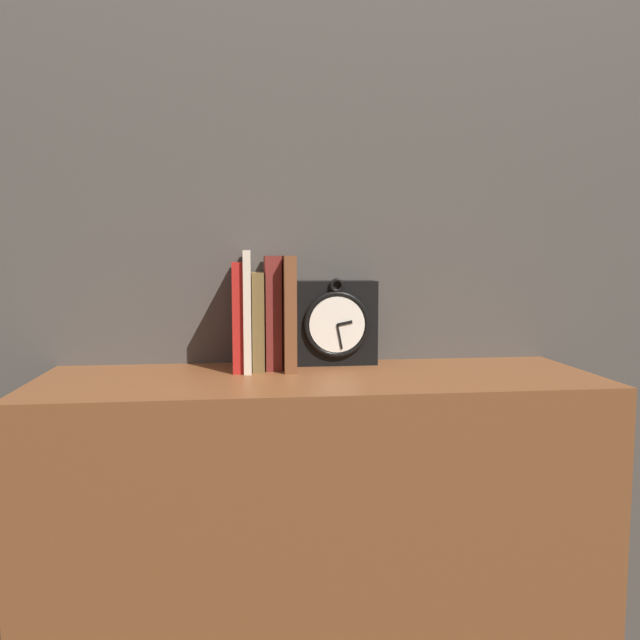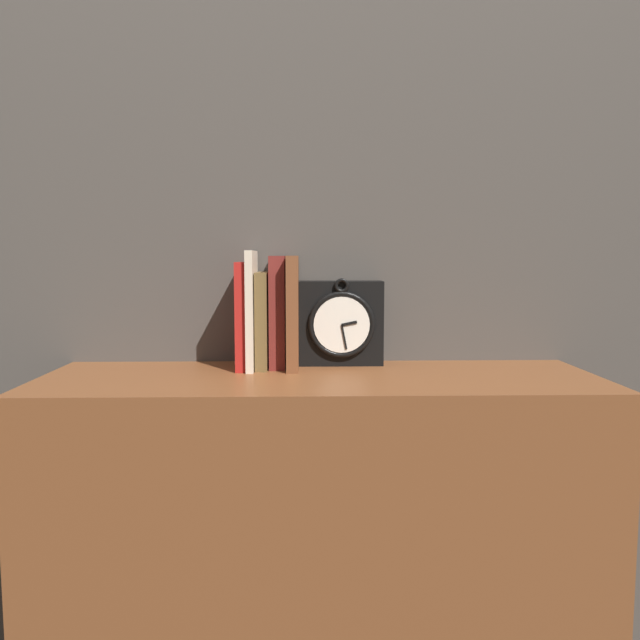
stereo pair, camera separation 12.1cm
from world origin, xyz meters
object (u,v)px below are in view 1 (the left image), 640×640
at_px(book_slot4_brown, 288,312).
at_px(book_slot2_brown, 258,320).
at_px(book_slot1_cream, 247,310).
at_px(book_slot3_maroon, 273,312).
at_px(book_slot0_red, 238,316).
at_px(clock, 335,323).

bearing_deg(book_slot4_brown, book_slot2_brown, 172.83).
distance_m(book_slot1_cream, book_slot4_brown, 0.09).
distance_m(book_slot2_brown, book_slot3_maroon, 0.04).
relative_size(book_slot1_cream, book_slot3_maroon, 1.05).
bearing_deg(book_slot3_maroon, book_slot2_brown, -166.77).
relative_size(book_slot0_red, book_slot1_cream, 0.90).
bearing_deg(book_slot3_maroon, book_slot4_brown, -26.00).
height_order(clock, book_slot3_maroon, book_slot3_maroon).
xyz_separation_m(book_slot0_red, book_slot2_brown, (0.04, 0.00, -0.01)).
relative_size(book_slot3_maroon, book_slot4_brown, 1.00).
distance_m(clock, book_slot3_maroon, 0.15).
relative_size(book_slot1_cream, book_slot4_brown, 1.05).
relative_size(book_slot0_red, book_slot4_brown, 0.95).
bearing_deg(book_slot0_red, book_slot4_brown, -2.75).
bearing_deg(book_slot1_cream, book_slot0_red, 165.43).
relative_size(clock, book_slot0_red, 0.85).
bearing_deg(book_slot0_red, book_slot1_cream, -14.57).
bearing_deg(book_slot3_maroon, clock, 8.64).
distance_m(book_slot3_maroon, book_slot4_brown, 0.04).
bearing_deg(book_slot2_brown, clock, 9.53).
xyz_separation_m(clock, book_slot1_cream, (-0.20, -0.04, 0.03)).
bearing_deg(book_slot1_cream, book_slot2_brown, 19.87).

